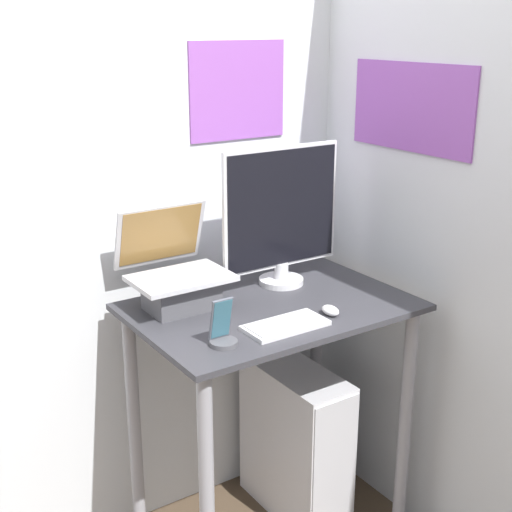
% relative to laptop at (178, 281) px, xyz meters
% --- Properties ---
extents(wall_back, '(6.00, 0.06, 2.60)m').
position_rel_laptop_xyz_m(wall_back, '(0.26, 0.24, 0.29)').
color(wall_back, silver).
rests_on(wall_back, ground_plane).
extents(wall_side_right, '(0.06, 6.00, 2.60)m').
position_rel_laptop_xyz_m(wall_side_right, '(0.81, -0.46, 0.29)').
color(wall_side_right, silver).
rests_on(wall_side_right, ground_plane).
extents(desk, '(0.91, 0.62, 0.93)m').
position_rel_laptop_xyz_m(desk, '(0.26, -0.15, -0.28)').
color(desk, '#333338').
rests_on(desk, ground_plane).
extents(laptop, '(0.32, 0.29, 0.32)m').
position_rel_laptop_xyz_m(laptop, '(0.00, 0.00, 0.00)').
color(laptop, '#4C4C51').
rests_on(laptop, desk).
extents(monitor, '(0.47, 0.16, 0.49)m').
position_rel_laptop_xyz_m(monitor, '(0.41, -0.01, 0.16)').
color(monitor, silver).
rests_on(monitor, desk).
extents(keyboard, '(0.26, 0.13, 0.02)m').
position_rel_laptop_xyz_m(keyboard, '(0.19, -0.33, -0.08)').
color(keyboard, silver).
rests_on(keyboard, desk).
extents(mouse, '(0.04, 0.07, 0.03)m').
position_rel_laptop_xyz_m(mouse, '(0.37, -0.33, -0.07)').
color(mouse, white).
rests_on(mouse, desk).
extents(cell_phone, '(0.08, 0.08, 0.14)m').
position_rel_laptop_xyz_m(cell_phone, '(-0.03, -0.33, -0.05)').
color(cell_phone, '#4C4C51').
rests_on(cell_phone, desk).
extents(computer_tower, '(0.21, 0.47, 0.60)m').
position_rel_laptop_xyz_m(computer_tower, '(0.44, -0.08, -0.72)').
color(computer_tower, silver).
rests_on(computer_tower, ground_plane).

